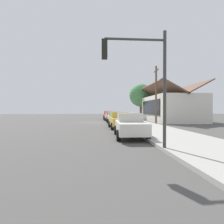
# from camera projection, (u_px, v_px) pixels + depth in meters

# --- Properties ---
(ground_plane) EXTENTS (120.00, 120.00, 0.00)m
(ground_plane) POSITION_uv_depth(u_px,v_px,m) (94.00, 122.00, 27.02)
(ground_plane) COLOR #4C4947
(sidewalk_curb) EXTENTS (60.00, 4.20, 0.16)m
(sidewalk_curb) POSITION_uv_depth(u_px,v_px,m) (131.00, 122.00, 27.42)
(sidewalk_curb) COLOR #A3A099
(sidewalk_curb) RESTS_ON ground
(car_silver) EXTENTS (4.47, 2.13, 1.59)m
(car_silver) POSITION_uv_depth(u_px,v_px,m) (108.00, 114.00, 41.52)
(car_silver) COLOR silver
(car_silver) RESTS_ON ground
(car_cherry) EXTENTS (4.67, 2.13, 1.59)m
(car_cherry) POSITION_uv_depth(u_px,v_px,m) (109.00, 115.00, 35.45)
(car_cherry) COLOR red
(car_cherry) RESTS_ON ground
(car_coral) EXTENTS (4.73, 2.14, 1.59)m
(car_coral) POSITION_uv_depth(u_px,v_px,m) (111.00, 116.00, 30.00)
(car_coral) COLOR #EA8C75
(car_coral) RESTS_ON ground
(car_seafoam) EXTENTS (4.36, 2.03, 1.59)m
(car_seafoam) POSITION_uv_depth(u_px,v_px,m) (115.00, 117.00, 24.16)
(car_seafoam) COLOR #9ED1BC
(car_seafoam) RESTS_ON ground
(car_mustard) EXTENTS (4.42, 2.15, 1.59)m
(car_mustard) POSITION_uv_depth(u_px,v_px,m) (120.00, 120.00, 18.09)
(car_mustard) COLOR gold
(car_mustard) RESTS_ON ground
(car_ivory) EXTENTS (4.67, 2.08, 1.59)m
(car_ivory) POSITION_uv_depth(u_px,v_px,m) (130.00, 125.00, 12.22)
(car_ivory) COLOR silver
(car_ivory) RESTS_ON ground
(storefront_building) EXTENTS (11.86, 6.75, 5.80)m
(storefront_building) POSITION_uv_depth(u_px,v_px,m) (171.00, 108.00, 28.86)
(storefront_building) COLOR silver
(storefront_building) RESTS_ON ground
(shade_tree) EXTENTS (4.46, 4.46, 6.90)m
(shade_tree) POSITION_uv_depth(u_px,v_px,m) (141.00, 95.00, 35.99)
(shade_tree) COLOR brown
(shade_tree) RESTS_ON ground
(traffic_light_main) EXTENTS (0.37, 2.79, 5.20)m
(traffic_light_main) POSITION_uv_depth(u_px,v_px,m) (140.00, 70.00, 7.90)
(traffic_light_main) COLOR #383833
(traffic_light_main) RESTS_ON ground
(utility_pole_wooden) EXTENTS (1.80, 0.24, 7.50)m
(utility_pole_wooden) POSITION_uv_depth(u_px,v_px,m) (156.00, 94.00, 24.00)
(utility_pole_wooden) COLOR brown
(utility_pole_wooden) RESTS_ON ground
(fire_hydrant_red) EXTENTS (0.22, 0.22, 0.71)m
(fire_hydrant_red) POSITION_uv_depth(u_px,v_px,m) (142.00, 126.00, 14.81)
(fire_hydrant_red) COLOR red
(fire_hydrant_red) RESTS_ON sidewalk_curb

